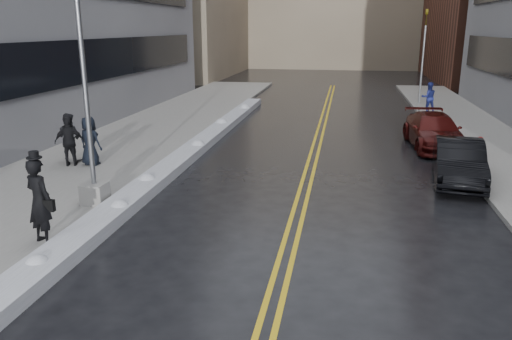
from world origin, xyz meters
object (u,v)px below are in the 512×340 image
at_px(lamppost, 88,122).
at_px(pedestrian_east, 429,97).
at_px(fire_hydrant, 480,145).
at_px(pedestrian_b, 69,137).
at_px(pedestrian_d, 70,142).
at_px(car_maroon, 434,131).
at_px(pedestrian_c, 90,141).
at_px(car_black, 459,162).
at_px(traffic_signal, 423,53).
at_px(pedestrian_fedora, 40,201).

xyz_separation_m(lamppost, pedestrian_east, (11.82, 18.38, -1.50)).
relative_size(lamppost, fire_hydrant, 10.45).
bearing_deg(pedestrian_b, pedestrian_d, 127.35).
bearing_deg(car_maroon, pedestrian_b, -162.81).
relative_size(pedestrian_c, car_black, 0.41).
bearing_deg(car_maroon, fire_hydrant, -51.45).
xyz_separation_m(lamppost, pedestrian_d, (-2.82, 3.64, -1.49)).
height_order(lamppost, fire_hydrant, lamppost).
height_order(traffic_signal, pedestrian_east, traffic_signal).
bearing_deg(pedestrian_c, car_maroon, -142.04).
xyz_separation_m(lamppost, pedestrian_c, (-2.15, 3.86, -1.49)).
bearing_deg(car_maroon, pedestrian_fedora, -134.84).
height_order(lamppost, pedestrian_d, lamppost).
bearing_deg(lamppost, pedestrian_fedora, -87.90).
bearing_deg(car_black, pedestrian_c, -170.17).
bearing_deg(traffic_signal, pedestrian_b, -130.12).
distance_m(fire_hydrant, car_black, 3.81).
relative_size(pedestrian_east, car_maroon, 0.36).
relative_size(pedestrian_b, car_maroon, 0.37).
bearing_deg(lamppost, pedestrian_c, 119.11).
distance_m(traffic_signal, pedestrian_d, 23.59).
bearing_deg(car_black, traffic_signal, 93.74).
bearing_deg(fire_hydrant, lamppost, -146.96).
relative_size(pedestrian_east, car_black, 0.41).
bearing_deg(traffic_signal, car_maroon, -94.62).
relative_size(pedestrian_c, pedestrian_east, 1.01).
height_order(lamppost, car_maroon, lamppost).
distance_m(pedestrian_fedora, pedestrian_b, 7.69).
height_order(pedestrian_d, car_black, pedestrian_d).
distance_m(car_black, car_maroon, 5.14).
distance_m(lamppost, pedestrian_b, 5.49).
xyz_separation_m(pedestrian_east, car_maroon, (-1.02, -8.74, -0.32)).
height_order(traffic_signal, pedestrian_fedora, traffic_signal).
relative_size(pedestrian_fedora, pedestrian_d, 1.15).
relative_size(fire_hydrant, pedestrian_east, 0.41).
distance_m(pedestrian_d, car_black, 13.65).
bearing_deg(pedestrian_east, traffic_signal, -99.36).
height_order(pedestrian_b, car_black, pedestrian_b).
bearing_deg(fire_hydrant, pedestrian_east, 92.64).
height_order(pedestrian_fedora, car_black, pedestrian_fedora).
bearing_deg(pedestrian_d, car_maroon, -176.20).
xyz_separation_m(pedestrian_b, pedestrian_d, (0.35, -0.59, -0.02)).
xyz_separation_m(pedestrian_d, pedestrian_east, (14.64, 14.74, -0.00)).
height_order(traffic_signal, pedestrian_c, traffic_signal).
relative_size(lamppost, pedestrian_c, 4.25).
bearing_deg(car_maroon, pedestrian_d, -160.19).
xyz_separation_m(lamppost, fire_hydrant, (12.30, 8.00, -1.98)).
xyz_separation_m(lamppost, car_maroon, (10.80, 9.64, -1.81)).
distance_m(pedestrian_fedora, pedestrian_d, 7.00).
bearing_deg(lamppost, pedestrian_b, 126.88).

